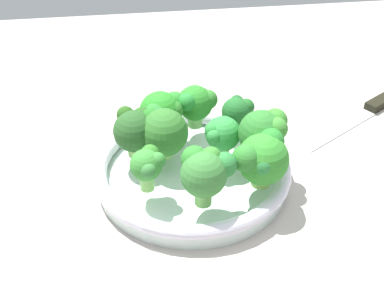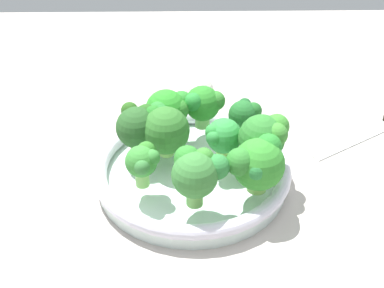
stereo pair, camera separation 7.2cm
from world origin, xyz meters
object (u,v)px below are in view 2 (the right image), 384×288
at_px(bowl, 192,171).
at_px(broccoli_floret_5, 203,104).
at_px(broccoli_floret_8, 223,137).
at_px(broccoli_floret_1, 196,172).
at_px(broccoli_floret_2, 244,115).
at_px(broccoli_floret_3, 265,137).
at_px(broccoli_floret_4, 168,110).
at_px(broccoli_floret_9, 138,125).
at_px(broccoli_floret_0, 165,129).
at_px(garlic_bulb, 199,90).
at_px(broccoli_floret_6, 143,161).
at_px(broccoli_floret_7, 257,163).

bearing_deg(bowl, broccoli_floret_5, -101.69).
relative_size(broccoli_floret_5, broccoli_floret_8, 1.08).
bearing_deg(bowl, broccoli_floret_1, 92.74).
xyz_separation_m(broccoli_floret_2, broccoli_floret_3, (-0.02, 0.09, 0.02)).
height_order(bowl, broccoli_floret_1, broccoli_floret_1).
distance_m(broccoli_floret_4, broccoli_floret_9, 0.06).
bearing_deg(broccoli_floret_3, broccoli_floret_1, 37.56).
xyz_separation_m(broccoli_floret_0, garlic_bulb, (-0.05, -0.20, -0.05)).
height_order(broccoli_floret_2, broccoli_floret_4, broccoli_floret_4).
bearing_deg(broccoli_floret_2, broccoli_floret_6, 40.85).
xyz_separation_m(bowl, broccoli_floret_3, (-0.10, 0.01, 0.07)).
height_order(broccoli_floret_0, broccoli_floret_4, broccoli_floret_0).
bearing_deg(broccoli_floret_9, broccoli_floret_0, 166.79).
bearing_deg(broccoli_floret_8, broccoli_floret_2, -118.76).
height_order(broccoli_floret_1, broccoli_floret_8, broccoli_floret_1).
relative_size(broccoli_floret_5, broccoli_floret_7, 0.87).
height_order(bowl, broccoli_floret_0, broccoli_floret_0).
bearing_deg(broccoli_floret_4, broccoli_floret_7, 131.20).
distance_m(bowl, broccoli_floret_8, 0.07).
relative_size(broccoli_floret_1, garlic_bulb, 1.42).
xyz_separation_m(broccoli_floret_4, broccoli_floret_5, (-0.05, -0.02, -0.00)).
bearing_deg(broccoli_floret_4, broccoli_floret_6, 75.98).
bearing_deg(broccoli_floret_3, broccoli_floret_6, 12.81).
distance_m(broccoli_floret_4, broccoli_floret_6, 0.12).
bearing_deg(broccoli_floret_3, garlic_bulb, -70.83).
bearing_deg(bowl, broccoli_floret_4, -63.99).
xyz_separation_m(broccoli_floret_2, garlic_bulb, (0.06, -0.15, -0.04)).
bearing_deg(broccoli_floret_9, garlic_bulb, -115.75).
relative_size(broccoli_floret_2, broccoli_floret_4, 0.73).
distance_m(broccoli_floret_6, broccoli_floret_9, 0.08).
height_order(broccoli_floret_4, garlic_bulb, broccoli_floret_4).
relative_size(broccoli_floret_4, broccoli_floret_6, 1.20).
height_order(bowl, broccoli_floret_5, broccoli_floret_5).
bearing_deg(broccoli_floret_8, broccoli_floret_6, 27.98).
xyz_separation_m(broccoli_floret_0, broccoli_floret_1, (-0.04, 0.11, 0.01)).
xyz_separation_m(bowl, garlic_bulb, (-0.02, -0.22, 0.01)).
xyz_separation_m(broccoli_floret_1, broccoli_floret_5, (-0.01, -0.17, -0.01)).
distance_m(broccoli_floret_3, broccoli_floret_6, 0.17).
height_order(broccoli_floret_1, broccoli_floret_2, broccoli_floret_1).
distance_m(bowl, broccoli_floret_1, 0.11).
distance_m(broccoli_floret_0, broccoli_floret_1, 0.11).
xyz_separation_m(broccoli_floret_0, broccoli_floret_2, (-0.12, -0.05, -0.01)).
relative_size(broccoli_floret_2, broccoli_floret_3, 0.65).
distance_m(bowl, broccoli_floret_7, 0.12).
relative_size(broccoli_floret_0, broccoli_floret_4, 1.02).
bearing_deg(broccoli_floret_4, garlic_bulb, -108.32).
bearing_deg(broccoli_floret_7, garlic_bulb, -76.83).
height_order(bowl, broccoli_floret_8, broccoli_floret_8).
relative_size(broccoli_floret_1, broccoli_floret_2, 1.44).
bearing_deg(broccoli_floret_6, broccoli_floret_3, -167.19).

